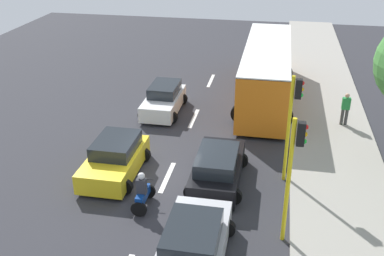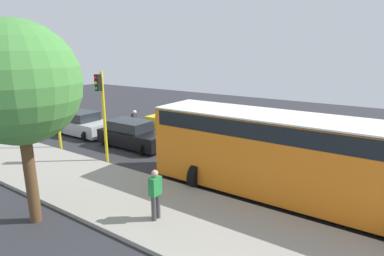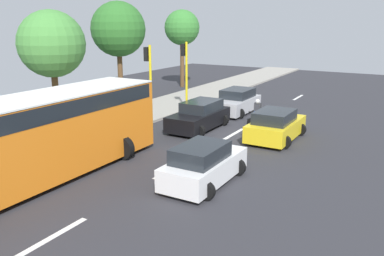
{
  "view_description": "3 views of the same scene",
  "coord_description": "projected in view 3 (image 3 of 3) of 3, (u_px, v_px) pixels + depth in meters",
  "views": [
    {
      "loc": [
        4.06,
        -15.78,
        10.12
      ],
      "look_at": [
        0.49,
        2.92,
        0.94
      ],
      "focal_mm": 42.85,
      "sensor_mm": 36.0,
      "label": 1
    },
    {
      "loc": [
        14.53,
        12.41,
        5.47
      ],
      "look_at": [
        -0.28,
        2.47,
        0.97
      ],
      "focal_mm": 29.03,
      "sensor_mm": 36.0,
      "label": 2
    },
    {
      "loc": [
        -8.29,
        18.63,
        5.76
      ],
      "look_at": [
        0.81,
        2.99,
        0.91
      ],
      "focal_mm": 37.54,
      "sensor_mm": 36.0,
      "label": 3
    }
  ],
  "objects": [
    {
      "name": "lane_stripe_north",
      "position": [
        272.0,
        112.0,
        26.08
      ],
      "size": [
        0.2,
        2.4,
        0.01
      ],
      "primitive_type": "cube",
      "color": "white",
      "rests_on": "ground"
    },
    {
      "name": "car_black",
      "position": [
        199.0,
        116.0,
        21.94
      ],
      "size": [
        2.24,
        4.21,
        1.52
      ],
      "color": "black",
      "rests_on": "ground"
    },
    {
      "name": "car_silver",
      "position": [
        236.0,
        102.0,
        25.78
      ],
      "size": [
        2.35,
        4.01,
        1.52
      ],
      "color": "#B7B7BC",
      "rests_on": "ground"
    },
    {
      "name": "street_tree_center",
      "position": [
        182.0,
        28.0,
        34.76
      ],
      "size": [
        3.04,
        3.04,
        6.71
      ],
      "color": "brown",
      "rests_on": "ground"
    },
    {
      "name": "traffic_light_midblock",
      "position": [
        149.0,
        74.0,
        22.04
      ],
      "size": [
        0.49,
        0.24,
        4.5
      ],
      "color": "yellow",
      "rests_on": "ground"
    },
    {
      "name": "car_white",
      "position": [
        204.0,
        165.0,
        14.53
      ],
      "size": [
        2.12,
        3.89,
        1.52
      ],
      "color": "white",
      "rests_on": "ground"
    },
    {
      "name": "traffic_light_corner",
      "position": [
        185.0,
        67.0,
        25.25
      ],
      "size": [
        0.49,
        0.24,
        4.5
      ],
      "color": "yellow",
      "rests_on": "ground"
    },
    {
      "name": "sidewalk",
      "position": [
        129.0,
        117.0,
        24.46
      ],
      "size": [
        4.0,
        60.0,
        0.15
      ],
      "primitive_type": "cube",
      "color": "#9E998E",
      "rests_on": "ground"
    },
    {
      "name": "pedestrian_near_signal",
      "position": [
        32.0,
        122.0,
        19.18
      ],
      "size": [
        0.4,
        0.24,
        1.69
      ],
      "color": "#3F3F3F",
      "rests_on": "sidewalk"
    },
    {
      "name": "city_bus",
      "position": [
        34.0,
        134.0,
        14.38
      ],
      "size": [
        3.2,
        11.0,
        3.16
      ],
      "color": "orange",
      "rests_on": "ground"
    },
    {
      "name": "lane_stripe_far_north",
      "position": [
        298.0,
        97.0,
        31.09
      ],
      "size": [
        0.2,
        2.4,
        0.01
      ],
      "primitive_type": "cube",
      "color": "white",
      "rests_on": "ground"
    },
    {
      "name": "car_yellow_cab",
      "position": [
        276.0,
        126.0,
        19.92
      ],
      "size": [
        2.35,
        3.93,
        1.52
      ],
      "color": "yellow",
      "rests_on": "ground"
    },
    {
      "name": "street_tree_south",
      "position": [
        118.0,
        30.0,
        28.03
      ],
      "size": [
        3.83,
        3.83,
        7.1
      ],
      "color": "brown",
      "rests_on": "ground"
    },
    {
      "name": "lane_stripe_far_south",
      "position": [
        53.0,
        237.0,
        11.06
      ],
      "size": [
        0.2,
        2.4,
        0.01
      ],
      "primitive_type": "cube",
      "color": "white",
      "rests_on": "ground"
    },
    {
      "name": "motorcycle",
      "position": [
        257.0,
        115.0,
        22.57
      ],
      "size": [
        0.6,
        1.3,
        1.53
      ],
      "color": "black",
      "rests_on": "ground"
    },
    {
      "name": "lane_stripe_south",
      "position": [
        172.0,
        169.0,
        16.06
      ],
      "size": [
        0.2,
        2.4,
        0.01
      ],
      "primitive_type": "cube",
      "color": "white",
      "rests_on": "ground"
    },
    {
      "name": "lane_stripe_mid",
      "position": [
        234.0,
        134.0,
        21.07
      ],
      "size": [
        0.2,
        2.4,
        0.01
      ],
      "primitive_type": "cube",
      "color": "white",
      "rests_on": "ground"
    },
    {
      "name": "ground_plane",
      "position": [
        234.0,
        135.0,
        21.09
      ],
      "size": [
        40.0,
        60.0,
        0.1
      ],
      "primitive_type": "cube",
      "color": "#2D2D33"
    },
    {
      "name": "street_tree_north",
      "position": [
        52.0,
        44.0,
        22.13
      ],
      "size": [
        3.7,
        3.7,
        6.38
      ],
      "color": "brown",
      "rests_on": "ground"
    }
  ]
}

